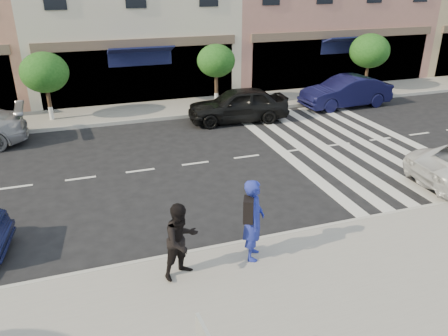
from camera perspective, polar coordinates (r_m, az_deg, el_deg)
ground at (r=12.47m, az=1.14°, el=-6.30°), size 120.00×120.00×0.00m
sidewalk_near at (r=9.63m, az=9.07°, el=-16.52°), size 60.00×4.50×0.15m
sidewalk_far at (r=22.32m, az=-8.57°, el=7.51°), size 60.00×3.00×0.15m
street_tree_wb at (r=21.33m, az=-22.40°, el=11.44°), size 2.10×2.10×3.06m
street_tree_c at (r=22.32m, az=-1.04°, el=13.79°), size 1.90×1.90×3.04m
street_tree_ea at (r=26.45m, az=18.49°, el=14.29°), size 2.20×2.20×3.19m
photographer at (r=10.07m, az=3.90°, el=-6.76°), size 0.74×0.86×1.99m
walker at (r=9.57m, az=-5.59°, el=-9.43°), size 1.05×0.95×1.76m
car_far_mid at (r=20.36m, az=1.82°, el=8.26°), size 4.76×2.23×1.58m
car_far_right at (r=23.60m, az=15.61°, el=9.57°), size 4.80×1.85×1.56m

